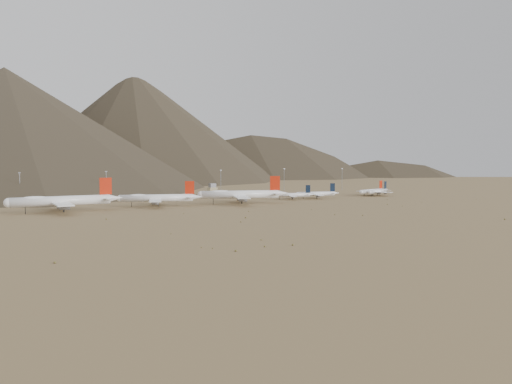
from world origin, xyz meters
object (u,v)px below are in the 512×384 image
widebody_west (62,201)px  narrowbody_b (317,194)px  narrowbody_a (293,195)px  widebody_east (241,194)px  widebody_centre (157,198)px  control_tower (212,190)px

widebody_west → narrowbody_b: size_ratio=1.89×
widebody_west → narrowbody_a: bearing=3.2°
widebody_east → narrowbody_a: widebody_east is taller
widebody_east → narrowbody_b: size_ratio=1.76×
widebody_east → narrowbody_a: (61.19, 15.26, -3.61)m
narrowbody_a → widebody_west: bearing=-154.6°
widebody_east → narrowbody_a: 63.16m
widebody_centre → widebody_east: widebody_east is taller
widebody_west → widebody_east: widebody_west is taller
widebody_west → widebody_east: bearing=-1.5°
widebody_east → narrowbody_b: bearing=26.9°
widebody_west → control_tower: 183.66m
widebody_west → control_tower: bearing=31.3°
narrowbody_b → control_tower: (-67.87, 86.23, 0.73)m
narrowbody_a → control_tower: size_ratio=3.11×
control_tower → narrowbody_a: bearing=-63.1°
widebody_centre → narrowbody_a: widebody_centre is taller
narrowbody_a → narrowbody_b: narrowbody_b is taller
widebody_centre → narrowbody_a: bearing=20.2°
widebody_centre → narrowbody_a: size_ratio=1.71×
widebody_west → narrowbody_b: (224.40, 9.80, -3.50)m
widebody_centre → widebody_east: size_ratio=0.86×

